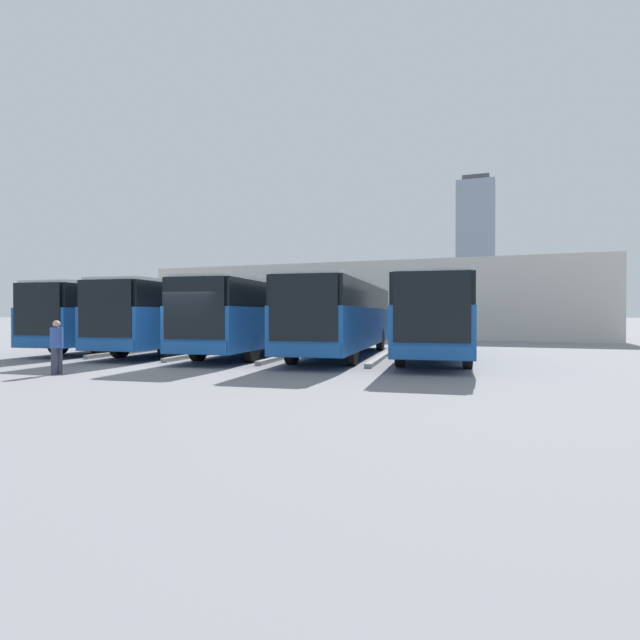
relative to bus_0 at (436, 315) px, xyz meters
The scene contains 13 objects.
ground_plane 9.91m from the bus_0, 39.34° to the left, with size 600.00×600.00×0.00m, color gray.
bus_0 is the anchor object (origin of this frame).
curb_divider_0 3.11m from the bus_0, 43.79° to the left, with size 0.24×5.85×0.15m, color #9E9E99.
bus_1 3.80m from the bus_0, ahead, with size 3.69×12.42×3.12m.
curb_divider_1 6.31m from the bus_0, 21.53° to the left, with size 0.24×5.85×0.15m, color #9E9E99.
bus_2 7.57m from the bus_0, ahead, with size 3.69×12.42×3.12m.
curb_divider_2 9.87m from the bus_0, 14.19° to the left, with size 0.24×5.85×0.15m, color #9E9E99.
bus_3 11.33m from the bus_0, ahead, with size 3.69×12.42×3.12m.
curb_divider_3 13.50m from the bus_0, ahead, with size 0.24×5.85×0.15m, color #9E9E99.
bus_4 15.09m from the bus_0, ahead, with size 3.69×12.42×3.12m.
pedestrian 13.57m from the bus_0, 43.70° to the left, with size 0.39×0.39×1.59m.
station_building 21.83m from the bus_0, 69.76° to the right, with size 34.27×15.13×5.61m.
office_tower 204.63m from the bus_0, 87.73° to the right, with size 15.56×15.56×60.32m.
Camera 1 is at (-10.05, 14.26, 1.76)m, focal length 28.00 mm.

